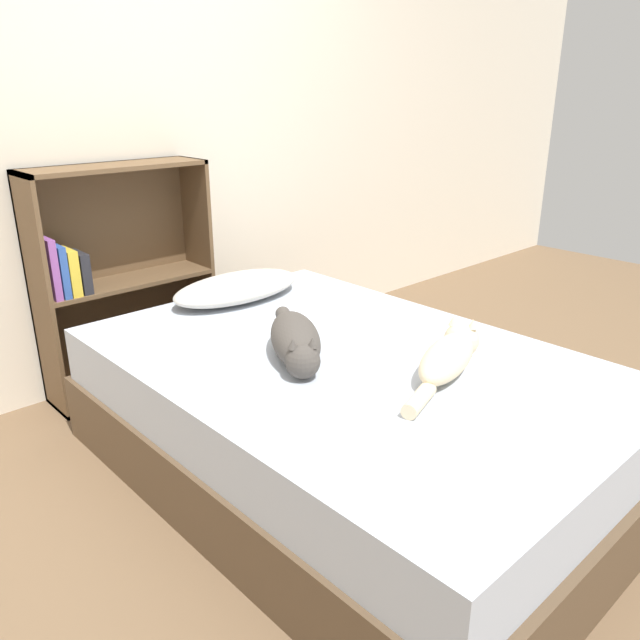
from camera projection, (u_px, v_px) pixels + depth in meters
name	position (u px, v px, depth m)	size (l,w,h in m)	color
ground_plane	(346.00, 471.00, 2.44)	(8.00, 8.00, 0.00)	brown
wall_back	(138.00, 123.00, 2.98)	(8.00, 0.06, 2.50)	silver
bed	(347.00, 417.00, 2.35)	(1.34, 2.01, 0.49)	brown
pillow	(237.00, 287.00, 2.86)	(0.64, 0.33, 0.11)	beige
cat_light	(449.00, 355.00, 2.13)	(0.57, 0.27, 0.15)	beige
cat_dark	(295.00, 340.00, 2.23)	(0.43, 0.57, 0.15)	#47423D
bookshelf	(116.00, 278.00, 2.97)	(0.83, 0.26, 1.09)	brown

